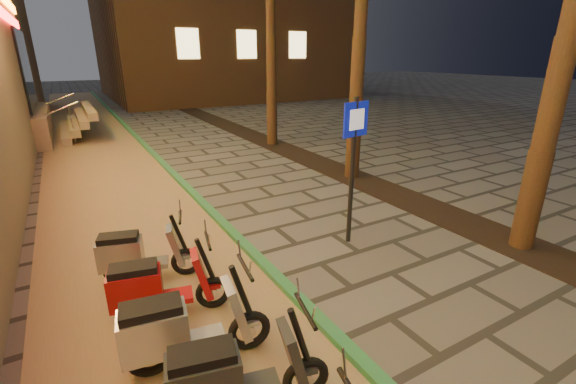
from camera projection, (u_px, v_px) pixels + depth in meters
parking_strip at (110, 182)px, 10.82m from camera, size 3.40×60.00×0.01m
green_curb at (171, 171)px, 11.60m from camera, size 0.18×60.00×0.10m
planting_strip at (402, 197)px, 9.64m from camera, size 1.20×40.00×0.02m
pedestrian_sign at (354, 152)px, 6.81m from camera, size 0.59×0.14×2.71m
scooter_6 at (231, 377)px, 3.66m from camera, size 1.61×0.75×1.13m
scooter_7 at (179, 330)px, 4.25m from camera, size 1.69×0.69×1.19m
scooter_8 at (155, 287)px, 5.09m from camera, size 1.57×0.72×1.11m
scooter_9 at (137, 254)px, 5.96m from camera, size 1.51×0.77×1.07m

